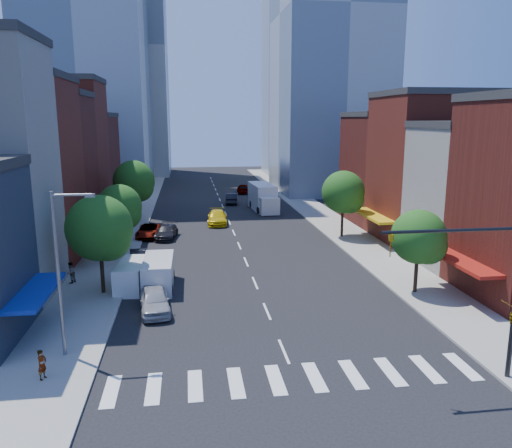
{
  "coord_description": "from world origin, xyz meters",
  "views": [
    {
      "loc": [
        -5.09,
        -25.4,
        12.78
      ],
      "look_at": [
        -0.05,
        11.03,
        5.0
      ],
      "focal_mm": 35.0,
      "sensor_mm": 36.0,
      "label": 1
    }
  ],
  "objects_px": {
    "box_truck": "(263,198)",
    "traffic_car_oncoming": "(231,198)",
    "parked_car_rear": "(167,232)",
    "parked_car_second": "(139,259)",
    "taxi": "(217,217)",
    "cargo_van_near": "(158,274)",
    "pedestrian_near": "(42,365)",
    "traffic_car_far": "(243,189)",
    "parked_car_front": "(155,300)",
    "parked_car_third": "(148,231)",
    "cargo_van_far": "(132,276)",
    "pedestrian_far": "(71,273)"
  },
  "relations": [
    {
      "from": "box_truck",
      "to": "traffic_car_oncoming",
      "type": "bearing_deg",
      "value": 118.53
    },
    {
      "from": "parked_car_rear",
      "to": "box_truck",
      "type": "xyz_separation_m",
      "value": [
        12.99,
        15.46,
        1.02
      ]
    },
    {
      "from": "parked_car_second",
      "to": "taxi",
      "type": "height_order",
      "value": "taxi"
    },
    {
      "from": "cargo_van_near",
      "to": "pedestrian_near",
      "type": "relative_size",
      "value": 3.6
    },
    {
      "from": "traffic_car_oncoming",
      "to": "traffic_car_far",
      "type": "xyz_separation_m",
      "value": [
        3.02,
        10.61,
        -0.01
      ]
    },
    {
      "from": "parked_car_front",
      "to": "parked_car_third",
      "type": "relative_size",
      "value": 0.95
    },
    {
      "from": "cargo_van_far",
      "to": "traffic_car_far",
      "type": "xyz_separation_m",
      "value": [
        14.03,
        48.69,
        -0.22
      ]
    },
    {
      "from": "parked_car_third",
      "to": "taxi",
      "type": "height_order",
      "value": "taxi"
    },
    {
      "from": "parked_car_rear",
      "to": "traffic_car_far",
      "type": "height_order",
      "value": "traffic_car_far"
    },
    {
      "from": "parked_car_rear",
      "to": "box_truck",
      "type": "bearing_deg",
      "value": 57.93
    },
    {
      "from": "box_truck",
      "to": "parked_car_rear",
      "type": "bearing_deg",
      "value": -133.92
    },
    {
      "from": "traffic_car_oncoming",
      "to": "cargo_van_near",
      "type": "bearing_deg",
      "value": 80.95
    },
    {
      "from": "parked_car_third",
      "to": "taxi",
      "type": "xyz_separation_m",
      "value": [
        7.94,
        6.0,
        0.13
      ]
    },
    {
      "from": "parked_car_second",
      "to": "cargo_van_near",
      "type": "xyz_separation_m",
      "value": [
        2.0,
        -6.05,
        0.44
      ]
    },
    {
      "from": "parked_car_third",
      "to": "pedestrian_near",
      "type": "distance_m",
      "value": 30.84
    },
    {
      "from": "parked_car_front",
      "to": "pedestrian_near",
      "type": "relative_size",
      "value": 3.12
    },
    {
      "from": "pedestrian_near",
      "to": "pedestrian_far",
      "type": "height_order",
      "value": "pedestrian_far"
    },
    {
      "from": "parked_car_rear",
      "to": "taxi",
      "type": "xyz_separation_m",
      "value": [
        5.94,
        6.85,
        0.1
      ]
    },
    {
      "from": "parked_car_rear",
      "to": "traffic_car_oncoming",
      "type": "relative_size",
      "value": 1.01
    },
    {
      "from": "traffic_car_far",
      "to": "parked_car_front",
      "type": "bearing_deg",
      "value": 79.82
    },
    {
      "from": "parked_car_second",
      "to": "parked_car_third",
      "type": "xyz_separation_m",
      "value": [
        0.0,
        11.26,
        -0.02
      ]
    },
    {
      "from": "cargo_van_near",
      "to": "traffic_car_oncoming",
      "type": "height_order",
      "value": "cargo_van_near"
    },
    {
      "from": "parked_car_front",
      "to": "cargo_van_far",
      "type": "relative_size",
      "value": 0.95
    },
    {
      "from": "cargo_van_near",
      "to": "taxi",
      "type": "relative_size",
      "value": 0.97
    },
    {
      "from": "parked_car_second",
      "to": "cargo_van_near",
      "type": "height_order",
      "value": "cargo_van_near"
    },
    {
      "from": "parked_car_third",
      "to": "traffic_car_oncoming",
      "type": "bearing_deg",
      "value": 66.05
    },
    {
      "from": "taxi",
      "to": "parked_car_second",
      "type": "bearing_deg",
      "value": -111.26
    },
    {
      "from": "parked_car_rear",
      "to": "traffic_car_far",
      "type": "relative_size",
      "value": 1.05
    },
    {
      "from": "taxi",
      "to": "pedestrian_near",
      "type": "height_order",
      "value": "pedestrian_near"
    },
    {
      "from": "parked_car_third",
      "to": "parked_car_front",
      "type": "bearing_deg",
      "value": -81.04
    },
    {
      "from": "parked_car_rear",
      "to": "traffic_car_oncoming",
      "type": "distance_m",
      "value": 23.54
    },
    {
      "from": "parked_car_third",
      "to": "parked_car_rear",
      "type": "relative_size",
      "value": 1.01
    },
    {
      "from": "box_truck",
      "to": "parked_car_third",
      "type": "bearing_deg",
      "value": -139.62
    },
    {
      "from": "cargo_van_near",
      "to": "pedestrian_near",
      "type": "height_order",
      "value": "cargo_van_near"
    },
    {
      "from": "cargo_van_near",
      "to": "traffic_car_far",
      "type": "height_order",
      "value": "cargo_van_near"
    },
    {
      "from": "traffic_car_oncoming",
      "to": "traffic_car_far",
      "type": "bearing_deg",
      "value": -101.67
    },
    {
      "from": "traffic_car_far",
      "to": "box_truck",
      "type": "distance_m",
      "value": 16.95
    },
    {
      "from": "parked_car_third",
      "to": "parked_car_rear",
      "type": "distance_m",
      "value": 2.17
    },
    {
      "from": "pedestrian_near",
      "to": "parked_car_second",
      "type": "bearing_deg",
      "value": 13.45
    },
    {
      "from": "cargo_van_far",
      "to": "traffic_car_oncoming",
      "type": "xyz_separation_m",
      "value": [
        11.01,
        38.08,
        -0.21
      ]
    },
    {
      "from": "parked_car_front",
      "to": "box_truck",
      "type": "bearing_deg",
      "value": 63.73
    },
    {
      "from": "cargo_van_near",
      "to": "pedestrian_far",
      "type": "xyz_separation_m",
      "value": [
        -6.86,
        1.76,
        -0.17
      ]
    },
    {
      "from": "traffic_car_far",
      "to": "box_truck",
      "type": "height_order",
      "value": "box_truck"
    },
    {
      "from": "cargo_van_far",
      "to": "traffic_car_oncoming",
      "type": "distance_m",
      "value": 39.64
    },
    {
      "from": "traffic_car_far",
      "to": "box_truck",
      "type": "bearing_deg",
      "value": 95.74
    },
    {
      "from": "traffic_car_far",
      "to": "parked_car_third",
      "type": "bearing_deg",
      "value": 68.46
    },
    {
      "from": "box_truck",
      "to": "pedestrian_near",
      "type": "height_order",
      "value": "box_truck"
    },
    {
      "from": "cargo_van_far",
      "to": "parked_car_second",
      "type": "bearing_deg",
      "value": 95.46
    },
    {
      "from": "parked_car_front",
      "to": "traffic_car_oncoming",
      "type": "relative_size",
      "value": 0.97
    },
    {
      "from": "parked_car_third",
      "to": "taxi",
      "type": "relative_size",
      "value": 0.88
    }
  ]
}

